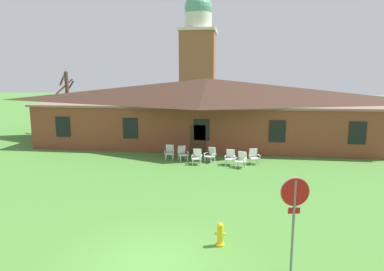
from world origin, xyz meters
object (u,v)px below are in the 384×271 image
at_px(lawn_chair_near_door, 182,153).
at_px(lawn_chair_under_eave, 254,156).
at_px(stop_sign, 294,207).
at_px(fire_hydrant, 220,235).
at_px(lawn_chair_left_end, 197,156).
at_px(lawn_chair_by_porch, 170,152).
at_px(lawn_chair_far_side, 241,159).
at_px(lawn_chair_right_end, 230,157).
at_px(lawn_chair_middle, 211,154).

bearing_deg(lawn_chair_near_door, lawn_chair_under_eave, -3.55).
height_order(stop_sign, lawn_chair_under_eave, stop_sign).
bearing_deg(fire_hydrant, lawn_chair_left_end, 101.05).
xyz_separation_m(lawn_chair_by_porch, lawn_chair_far_side, (4.73, -1.46, 0.00)).
bearing_deg(lawn_chair_right_end, lawn_chair_middle, 155.95).
relative_size(stop_sign, lawn_chair_under_eave, 2.95).
bearing_deg(lawn_chair_near_door, fire_hydrant, -74.48).
bearing_deg(stop_sign, lawn_chair_near_door, 112.27).
relative_size(stop_sign, lawn_chair_by_porch, 2.95).
bearing_deg(lawn_chair_under_eave, fire_hydrant, -98.35).
distance_m(lawn_chair_near_door, lawn_chair_middle, 1.89).
bearing_deg(fire_hydrant, lawn_chair_right_end, 89.47).
relative_size(lawn_chair_far_side, fire_hydrant, 1.21).
distance_m(stop_sign, lawn_chair_by_porch, 14.05).
distance_m(lawn_chair_far_side, lawn_chair_under_eave, 1.22).
bearing_deg(lawn_chair_left_end, lawn_chair_far_side, -7.51).
relative_size(lawn_chair_near_door, lawn_chair_middle, 1.00).
height_order(lawn_chair_left_end, lawn_chair_right_end, same).
distance_m(lawn_chair_right_end, lawn_chair_far_side, 0.84).
relative_size(lawn_chair_middle, fire_hydrant, 1.21).
distance_m(stop_sign, lawn_chair_near_door, 13.46).
bearing_deg(lawn_chair_left_end, lawn_chair_under_eave, 9.10).
relative_size(lawn_chair_left_end, lawn_chair_under_eave, 1.00).
bearing_deg(lawn_chair_right_end, lawn_chair_left_end, -176.29).
distance_m(lawn_chair_middle, lawn_chair_far_side, 2.22).
relative_size(lawn_chair_by_porch, lawn_chair_left_end, 1.00).
relative_size(lawn_chair_near_door, lawn_chair_under_eave, 1.00).
relative_size(lawn_chair_left_end, lawn_chair_right_end, 1.00).
relative_size(lawn_chair_middle, lawn_chair_far_side, 1.00).
distance_m(lawn_chair_by_porch, lawn_chair_right_end, 4.17).
bearing_deg(lawn_chair_middle, lawn_chair_by_porch, 171.75).
distance_m(stop_sign, lawn_chair_left_end, 12.29).
distance_m(lawn_chair_middle, lawn_chair_under_eave, 2.74).
bearing_deg(lawn_chair_near_door, stop_sign, -67.73).
bearing_deg(fire_hydrant, lawn_chair_by_porch, 109.43).
relative_size(lawn_chair_far_side, lawn_chair_under_eave, 1.00).
bearing_deg(stop_sign, lawn_chair_right_end, 99.38).
height_order(stop_sign, lawn_chair_right_end, stop_sign).
height_order(lawn_chair_near_door, lawn_chair_far_side, same).
bearing_deg(lawn_chair_near_door, lawn_chair_middle, -4.75).
xyz_separation_m(lawn_chair_left_end, lawn_chair_far_side, (2.75, -0.36, 0.00)).
bearing_deg(lawn_chair_near_door, lawn_chair_by_porch, 164.76).
bearing_deg(lawn_chair_right_end, lawn_chair_near_door, 167.10).
bearing_deg(lawn_chair_middle, lawn_chair_near_door, 175.25).
bearing_deg(lawn_chair_middle, lawn_chair_far_side, -28.60).
distance_m(lawn_chair_near_door, fire_hydrant, 11.39).
relative_size(lawn_chair_by_porch, lawn_chair_under_eave, 1.00).
height_order(lawn_chair_left_end, lawn_chair_far_side, same).
xyz_separation_m(lawn_chair_far_side, lawn_chair_under_eave, (0.79, 0.93, 0.00)).
distance_m(lawn_chair_near_door, lawn_chair_left_end, 1.37).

